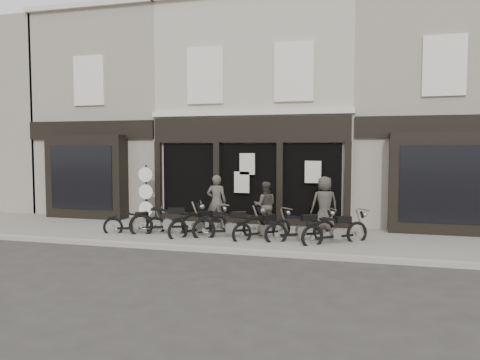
% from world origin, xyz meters
% --- Properties ---
extents(ground_plane, '(90.00, 90.00, 0.00)m').
position_xyz_m(ground_plane, '(0.00, 0.00, 0.00)').
color(ground_plane, '#2D2B28').
rests_on(ground_plane, ground).
extents(pavement, '(30.00, 4.20, 0.12)m').
position_xyz_m(pavement, '(0.00, 0.90, 0.06)').
color(pavement, slate).
rests_on(pavement, ground_plane).
extents(kerb, '(30.00, 0.25, 0.13)m').
position_xyz_m(kerb, '(0.00, -1.25, 0.07)').
color(kerb, gray).
rests_on(kerb, ground_plane).
extents(central_building, '(7.30, 6.22, 8.34)m').
position_xyz_m(central_building, '(0.00, 5.95, 4.08)').
color(central_building, '#B1AB97').
rests_on(central_building, ground).
extents(neighbour_left, '(5.60, 6.73, 8.34)m').
position_xyz_m(neighbour_left, '(-6.35, 5.90, 4.04)').
color(neighbour_left, gray).
rests_on(neighbour_left, ground).
extents(neighbour_right, '(5.60, 6.73, 8.34)m').
position_xyz_m(neighbour_right, '(6.35, 5.90, 4.04)').
color(neighbour_right, gray).
rests_on(neighbour_right, ground).
extents(motorcycle_0, '(1.83, 1.02, 0.93)m').
position_xyz_m(motorcycle_0, '(-3.03, 0.25, 0.37)').
color(motorcycle_0, black).
rests_on(motorcycle_0, ground).
extents(motorcycle_1, '(2.26, 1.17, 1.14)m').
position_xyz_m(motorcycle_1, '(-1.95, 0.37, 0.45)').
color(motorcycle_1, black).
rests_on(motorcycle_1, ground).
extents(motorcycle_2, '(1.50, 1.84, 1.03)m').
position_xyz_m(motorcycle_2, '(-0.90, 0.36, 0.41)').
color(motorcycle_2, black).
rests_on(motorcycle_2, ground).
extents(motorcycle_3, '(2.10, 1.21, 1.07)m').
position_xyz_m(motorcycle_3, '(0.10, 0.33, 0.43)').
color(motorcycle_3, black).
rests_on(motorcycle_3, ground).
extents(motorcycle_4, '(1.60, 1.62, 0.98)m').
position_xyz_m(motorcycle_4, '(1.10, 0.39, 0.39)').
color(motorcycle_4, black).
rests_on(motorcycle_4, ground).
extents(motorcycle_5, '(1.98, 1.35, 1.05)m').
position_xyz_m(motorcycle_5, '(2.25, 0.37, 0.42)').
color(motorcycle_5, black).
rests_on(motorcycle_5, ground).
extents(motorcycle_6, '(1.86, 1.55, 1.05)m').
position_xyz_m(motorcycle_6, '(3.25, 0.28, 0.42)').
color(motorcycle_6, black).
rests_on(motorcycle_6, ground).
extents(man_left, '(0.71, 0.52, 1.80)m').
position_xyz_m(man_left, '(-0.77, 1.68, 1.02)').
color(man_left, '#464239').
rests_on(man_left, pavement).
extents(man_centre, '(0.88, 0.76, 1.57)m').
position_xyz_m(man_centre, '(0.80, 2.06, 0.91)').
color(man_centre, '#3B362F').
rests_on(man_centre, pavement).
extents(man_right, '(1.02, 0.85, 1.78)m').
position_xyz_m(man_right, '(2.76, 2.11, 1.01)').
color(man_right, '#393630').
rests_on(man_right, pavement).
extents(advert_sign_post, '(0.53, 0.34, 2.19)m').
position_xyz_m(advert_sign_post, '(-3.61, 2.18, 1.07)').
color(advert_sign_post, black).
rests_on(advert_sign_post, ground).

